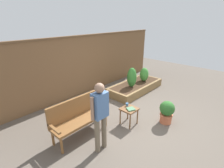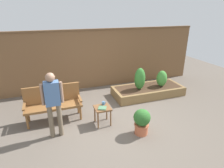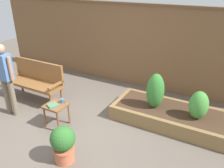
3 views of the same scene
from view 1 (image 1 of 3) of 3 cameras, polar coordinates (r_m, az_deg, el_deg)
The scene contains 11 objects.
ground_plane at distance 4.94m, azimuth 8.37°, elevation -11.91°, with size 14.00×14.00×0.00m, color #60564C.
fence_back at distance 6.18m, azimuth -11.29°, elevation 5.99°, with size 8.40×0.14×2.16m.
garden_bench at distance 4.17m, azimuth -11.46°, elevation -10.12°, with size 1.44×0.48×0.94m.
side_table at distance 4.54m, azimuth 5.84°, elevation -9.14°, with size 0.40×0.40×0.48m.
cup_on_table at distance 4.59m, azimuth 5.15°, elevation -6.93°, with size 0.11×0.08×0.09m.
book_on_table at distance 4.44m, azimuth 6.39°, elevation -8.43°, with size 0.19×0.18×0.03m, color #4C7A56.
potted_boxwood at distance 4.83m, azimuth 18.12°, elevation -8.78°, with size 0.40×0.40×0.64m.
raised_planter_bed at distance 6.73m, azimuth 7.97°, elevation -1.00°, with size 2.40×1.00×0.30m.
shrub_near_bench at distance 6.22m, azimuth 6.74°, elevation 2.25°, with size 0.35×0.35×0.73m.
shrub_far_corner at distance 6.91m, azimuth 10.86°, elevation 3.20°, with size 0.35×0.35×0.55m.
person_by_bench at distance 3.45m, azimuth -4.07°, elevation -9.47°, with size 0.47×0.20×1.56m.
Camera 1 is at (-3.47, -2.25, 2.71)m, focal length 26.89 mm.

